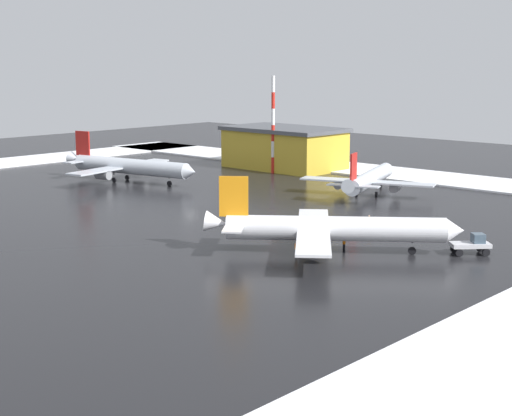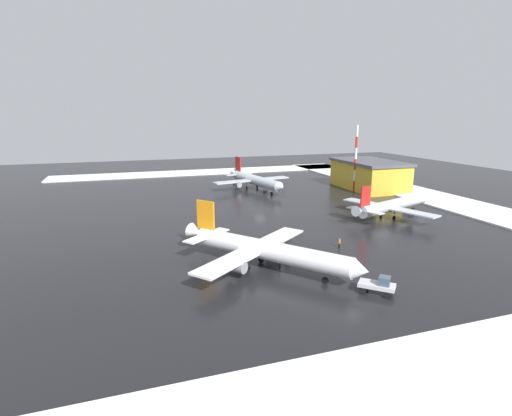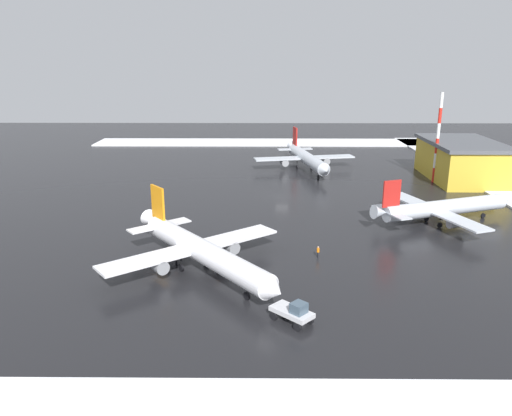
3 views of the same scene
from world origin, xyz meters
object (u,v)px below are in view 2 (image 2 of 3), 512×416
Objects in this scene: airplane_parked_portside at (265,250)px; ground_crew_near_tug at (238,261)px; airplane_far_rear at (392,205)px; antenna_mast at (356,159)px; cargo_hangar at (369,175)px; airplane_foreground_jet at (255,180)px; ground_crew_mid_apron at (339,243)px; pushback_tug at (379,285)px; ground_crew_by_nose_gear at (280,262)px.

ground_crew_near_tug is (2.07, 3.59, -2.06)m from airplane_parked_portside.
ground_crew_near_tug is (-18.25, 41.59, -1.75)m from airplane_far_rear.
antenna_mast reaches higher than cargo_hangar.
airplane_parked_portside reaches higher than ground_crew_near_tug.
antenna_mast reaches higher than airplane_far_rear.
airplane_foreground_jet is 1.21× the size of cargo_hangar.
antenna_mast is 9.34m from cargo_hangar.
cargo_hangar is (50.54, -56.99, 3.47)m from ground_crew_near_tug.
antenna_mast reaches higher than ground_crew_mid_apron.
ground_crew_mid_apron is at bearing 119.50° from pushback_tug.
airplane_foreground_jet is at bearing 65.43° from antenna_mast.
airplane_parked_portside is 74.98m from cargo_hangar.
pushback_tug is 2.83× the size of ground_crew_by_nose_gear.
ground_crew_near_tug is (-60.09, 22.61, -2.04)m from airplane_foreground_jet.
airplane_far_rear reaches higher than ground_crew_near_tug.
pushback_tug is 2.83× the size of ground_crew_near_tug.
ground_crew_mid_apron is (-57.20, 3.38, -2.04)m from airplane_foreground_jet.
cargo_hangar is at bearing 63.22° from airplane_foreground_jet.
ground_crew_near_tug is 76.25m from cargo_hangar.
antenna_mast is at bearing 54.00° from airplane_far_rear.
pushback_tug is (-33.17, 26.87, -1.44)m from airplane_far_rear.
antenna_mast is at bearing -128.65° from ground_crew_by_nose_gear.
ground_crew_mid_apron and ground_crew_by_nose_gear have the same top height.
airplane_far_rear is 15.67× the size of ground_crew_by_nose_gear.
ground_crew_mid_apron is at bearing 145.48° from antenna_mast.
ground_crew_near_tug is 1.00× the size of ground_crew_by_nose_gear.
airplane_foreground_jet is at bearing 124.63° from airplane_parked_portside.
airplane_foreground_jet is 17.87× the size of ground_crew_mid_apron.
pushback_tug is at bearing 147.81° from cargo_hangar.
ground_crew_by_nose_gear is 0.09× the size of antenna_mast.
ground_crew_by_nose_gear is (-2.71, -5.79, 0.00)m from ground_crew_near_tug.
airplane_parked_portside is 65.01m from airplane_foreground_jet.
airplane_foreground_jet reaches higher than cargo_hangar.
airplane_far_rear reaches higher than pushback_tug.
cargo_hangar is at bearing -67.11° from antenna_mast.
airplane_far_rear is 42.71m from pushback_tug.
antenna_mast is at bearing 104.30° from pushback_tug.
airplane_foreground_jet is 17.87× the size of ground_crew_near_tug.
cargo_hangar is at bearing 45.12° from ground_crew_mid_apron.
ground_crew_near_tug is at bearing 133.59° from antenna_mast.
pushback_tug is 18.37m from ground_crew_mid_apron.
airplane_far_rear is at bearing -147.00° from ground_crew_by_nose_gear.
airplane_foreground_jet reaches higher than ground_crew_near_tug.
ground_crew_near_tug is 0.09× the size of antenna_mast.
ground_crew_mid_apron is (4.96, -15.64, -2.06)m from airplane_parked_portside.
airplane_foreground_jet is at bearing 80.13° from ground_crew_mid_apron.
airplane_parked_portside is 15.11× the size of ground_crew_by_nose_gear.
airplane_foreground_jet is at bearing -102.34° from ground_crew_by_nose_gear.
airplane_foreground_jet is at bearing 127.72° from pushback_tug.
ground_crew_near_tug is at bearing 178.34° from pushback_tug.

